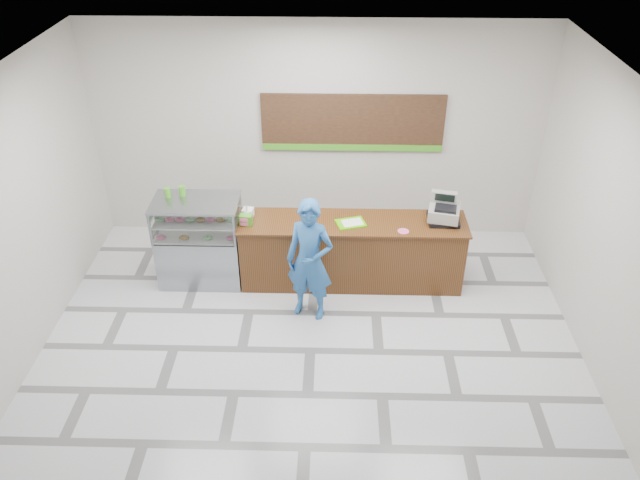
{
  "coord_description": "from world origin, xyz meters",
  "views": [
    {
      "loc": [
        0.29,
        -6.02,
        5.6
      ],
      "look_at": [
        0.1,
        0.9,
        1.14
      ],
      "focal_mm": 35.0,
      "sensor_mm": 36.0,
      "label": 1
    }
  ],
  "objects_px": {
    "serving_tray": "(351,223)",
    "customer": "(310,260)",
    "sales_counter": "(352,252)",
    "cash_register": "(444,211)",
    "display_case": "(200,241)"
  },
  "relations": [
    {
      "from": "sales_counter",
      "to": "customer",
      "type": "height_order",
      "value": "customer"
    },
    {
      "from": "sales_counter",
      "to": "serving_tray",
      "type": "relative_size",
      "value": 7.04
    },
    {
      "from": "serving_tray",
      "to": "customer",
      "type": "distance_m",
      "value": 0.92
    },
    {
      "from": "sales_counter",
      "to": "cash_register",
      "type": "xyz_separation_m",
      "value": [
        1.29,
        0.07,
        0.66
      ]
    },
    {
      "from": "sales_counter",
      "to": "cash_register",
      "type": "bearing_deg",
      "value": 3.16
    },
    {
      "from": "sales_counter",
      "to": "cash_register",
      "type": "distance_m",
      "value": 1.45
    },
    {
      "from": "display_case",
      "to": "serving_tray",
      "type": "relative_size",
      "value": 2.87
    },
    {
      "from": "cash_register",
      "to": "customer",
      "type": "relative_size",
      "value": 0.3
    },
    {
      "from": "serving_tray",
      "to": "sales_counter",
      "type": "bearing_deg",
      "value": 46.94
    },
    {
      "from": "serving_tray",
      "to": "customer",
      "type": "xyz_separation_m",
      "value": [
        -0.55,
        -0.72,
        -0.15
      ]
    },
    {
      "from": "cash_register",
      "to": "customer",
      "type": "height_order",
      "value": "customer"
    },
    {
      "from": "sales_counter",
      "to": "serving_tray",
      "type": "xyz_separation_m",
      "value": [
        -0.03,
        -0.05,
        0.52
      ]
    },
    {
      "from": "display_case",
      "to": "cash_register",
      "type": "bearing_deg",
      "value": 1.16
    },
    {
      "from": "sales_counter",
      "to": "serving_tray",
      "type": "distance_m",
      "value": 0.53
    },
    {
      "from": "cash_register",
      "to": "serving_tray",
      "type": "distance_m",
      "value": 1.32
    }
  ]
}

